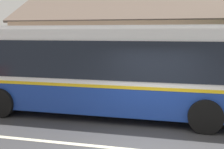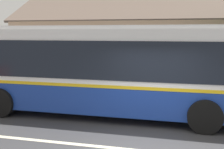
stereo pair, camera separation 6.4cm
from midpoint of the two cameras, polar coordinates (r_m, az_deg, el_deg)
The scene contains 4 objects.
sidewalk_far at distance 12.87m, azimuth 10.13°, elevation -4.20°, with size 60.00×3.00×0.15m, color #9E9E99.
community_building at distance 20.67m, azimuth 12.05°, elevation 5.72°, with size 20.94×9.36×6.96m.
transit_bus at distance 9.91m, azimuth -2.76°, elevation 1.50°, with size 11.53×2.81×3.11m.
bench_down_street at distance 13.56m, azimuth -12.50°, elevation -1.49°, with size 1.71×0.51×0.94m.
Camera 1 is at (0.67, -6.54, 2.89)m, focal length 45.00 mm.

